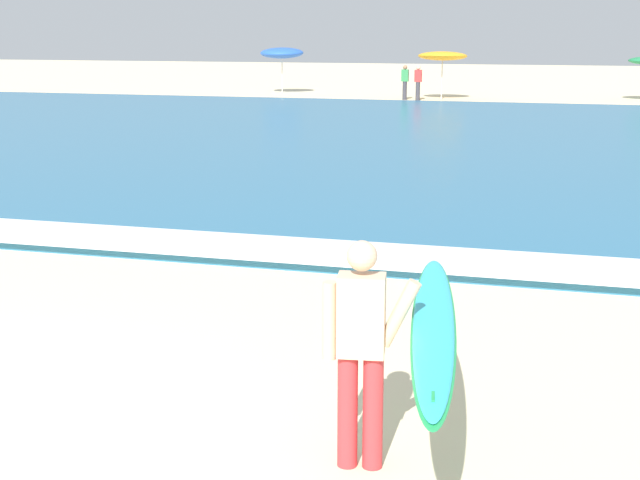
# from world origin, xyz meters

# --- Properties ---
(sea) EXTENTS (120.00, 28.00, 0.14)m
(sea) POSITION_xyz_m (0.00, 20.08, 0.07)
(sea) COLOR teal
(sea) RESTS_ON ground
(surf_foam) EXTENTS (120.00, 1.47, 0.01)m
(surf_foam) POSITION_xyz_m (0.00, 6.68, 0.15)
(surf_foam) COLOR white
(surf_foam) RESTS_ON sea
(surfer_with_board) EXTENTS (1.16, 3.01, 1.73)m
(surfer_with_board) POSITION_xyz_m (3.69, 1.00, 1.04)
(surfer_with_board) COLOR red
(surfer_with_board) RESTS_ON ground
(beach_umbrella_0) EXTENTS (2.19, 2.21, 2.31)m
(beach_umbrella_0) POSITION_xyz_m (-9.42, 38.93, 2.00)
(beach_umbrella_0) COLOR beige
(beach_umbrella_0) RESTS_ON ground
(beach_umbrella_1) EXTENTS (2.26, 2.28, 2.23)m
(beach_umbrella_1) POSITION_xyz_m (-0.99, 36.97, 1.97)
(beach_umbrella_1) COLOR beige
(beach_umbrella_1) RESTS_ON ground
(beachgoer_near_row_mid) EXTENTS (0.32, 0.20, 1.58)m
(beachgoer_near_row_mid) POSITION_xyz_m (-1.92, 35.88, 0.84)
(beachgoer_near_row_mid) COLOR #383842
(beachgoer_near_row_mid) RESTS_ON ground
(beachgoer_near_row_right) EXTENTS (0.32, 0.20, 1.58)m
(beachgoer_near_row_right) POSITION_xyz_m (-2.57, 36.10, 0.84)
(beachgoer_near_row_right) COLOR #383842
(beachgoer_near_row_right) RESTS_ON ground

